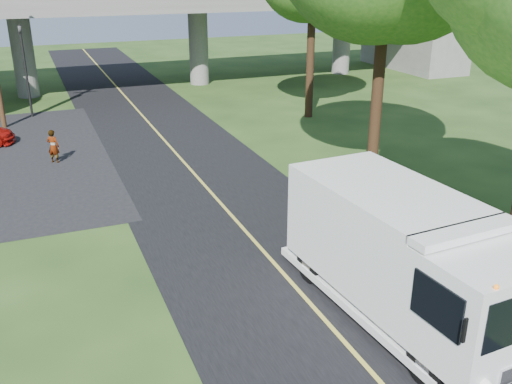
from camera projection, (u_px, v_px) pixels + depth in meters
ground at (353, 353)px, 13.02m from camera, size 120.00×120.00×0.00m
road at (216, 198)px, 21.63m from camera, size 7.00×90.00×0.02m
lane_line at (216, 198)px, 21.62m from camera, size 0.12×90.00×0.01m
overpass at (113, 23)px, 38.90m from camera, size 54.00×10.00×7.30m
traffic_signal at (24, 61)px, 32.14m from camera, size 0.18×0.22×5.20m
step_van at (405, 254)px, 13.81m from camera, size 3.25×7.70×3.17m
pedestrian at (53, 146)px, 25.29m from camera, size 0.66×0.61×1.52m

